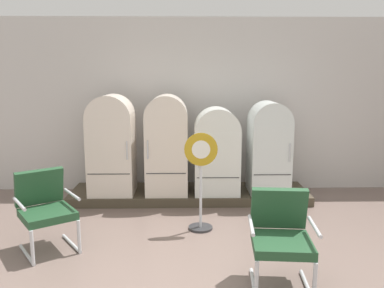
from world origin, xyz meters
TOP-DOWN VIEW (x-y plane):
  - back_wall at (0.00, 3.66)m, footprint 11.76×0.12m
  - display_plinth at (0.00, 3.02)m, footprint 3.86×0.95m
  - refrigerator_0 at (-1.23, 2.92)m, footprint 0.70×0.69m
  - refrigerator_1 at (-0.36, 2.94)m, footprint 0.66×0.72m
  - refrigerator_2 at (0.43, 2.89)m, footprint 0.70×0.62m
  - refrigerator_3 at (1.27, 2.91)m, footprint 0.62×0.67m
  - armchair_left at (-1.71, 1.17)m, footprint 0.83×0.85m
  - armchair_right at (0.86, 0.33)m, footprint 0.67×0.70m
  - sign_stand at (0.14, 1.71)m, footprint 0.43×0.32m

SIDE VIEW (x-z plane):
  - display_plinth at x=0.00m, z-range 0.00..0.14m
  - armchair_left at x=-1.71m, z-range 0.06..0.98m
  - armchair_right at x=0.86m, z-range 0.06..0.98m
  - sign_stand at x=0.14m, z-range -0.04..1.26m
  - refrigerator_2 at x=0.43m, z-range 0.17..1.54m
  - refrigerator_3 at x=1.27m, z-range 0.19..1.65m
  - refrigerator_0 at x=-1.23m, z-range 0.19..1.76m
  - refrigerator_1 at x=-0.36m, z-range 0.19..1.76m
  - back_wall at x=0.00m, z-range 0.01..2.98m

